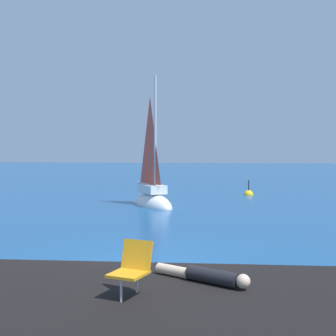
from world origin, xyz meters
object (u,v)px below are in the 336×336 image
object	(u,v)px
beach_chair	(132,266)
marker_buoy	(249,195)
sailboat_near	(152,198)
person_sunbather	(206,276)

from	to	relation	value
beach_chair	marker_buoy	bearing A→B (deg)	-169.86
marker_buoy	sailboat_near	bearing A→B (deg)	-128.91
sailboat_near	person_sunbather	world-z (taller)	sailboat_near
sailboat_near	person_sunbather	size ratio (longest dim) A/B	4.19
sailboat_near	beach_chair	world-z (taller)	sailboat_near
beach_chair	marker_buoy	distance (m)	20.82
sailboat_near	marker_buoy	bearing A→B (deg)	108.18
sailboat_near	marker_buoy	size ratio (longest dim) A/B	5.91
sailboat_near	person_sunbather	xyz separation A→B (m)	(3.17, -13.95, 0.26)
sailboat_near	beach_chair	bearing A→B (deg)	-24.72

